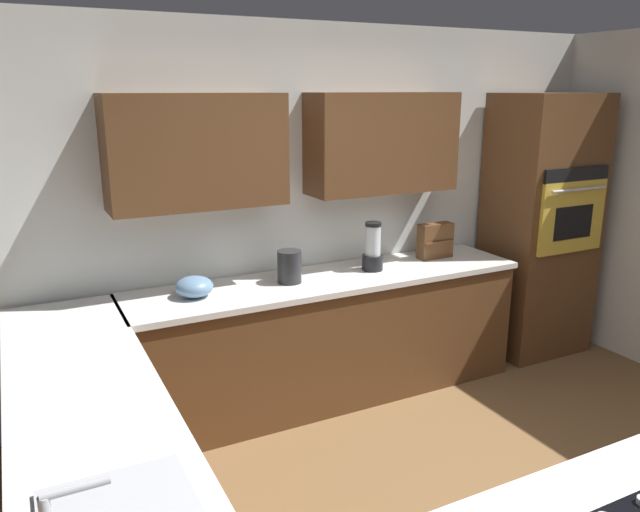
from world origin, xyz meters
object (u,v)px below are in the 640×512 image
object	(u,v)px
kettle	(289,267)
mixing_bowl	(194,287)
wall_oven	(540,226)
spice_rack	(435,241)
blender	(373,250)

from	to	relation	value
kettle	mixing_bowl	bearing A→B (deg)	0.00
wall_oven	spice_rack	distance (m)	1.00
wall_oven	mixing_bowl	size ratio (longest dim) A/B	9.03
blender	spice_rack	distance (m)	0.60
mixing_bowl	kettle	bearing A→B (deg)	180.00
spice_rack	kettle	bearing A→B (deg)	2.99
mixing_bowl	kettle	size ratio (longest dim) A/B	1.08
blender	mixing_bowl	world-z (taller)	blender
blender	kettle	xyz separation A→B (m)	(0.65, -0.00, -0.04)
blender	mixing_bowl	xyz separation A→B (m)	(1.30, -0.00, -0.09)
blender	mixing_bowl	distance (m)	1.30
wall_oven	spice_rack	bearing A→B (deg)	-4.80
spice_rack	kettle	world-z (taller)	spice_rack
wall_oven	mixing_bowl	distance (m)	2.90
wall_oven	mixing_bowl	world-z (taller)	wall_oven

